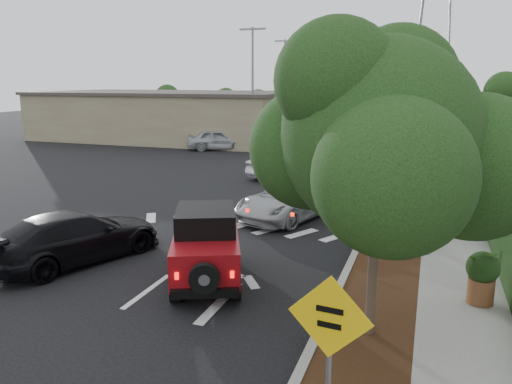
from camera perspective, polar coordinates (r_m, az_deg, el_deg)
The scene contains 19 objects.
ground at distance 13.19m, azimuth -12.31°, elevation -11.00°, with size 120.00×120.00×0.00m, color black.
curb at distance 22.87m, azimuth 14.07°, elevation -0.69°, with size 0.20×70.00×0.15m, color #9E9B93.
planting_strip at distance 22.81m, azimuth 16.57°, elevation -0.92°, with size 1.80×70.00×0.12m, color black.
sidewalk at distance 22.82m, azimuth 21.33°, elevation -1.27°, with size 2.00×70.00×0.12m, color gray.
hedge at distance 22.85m, azimuth 24.90°, elevation -0.69°, with size 0.80×70.00×0.80m, color black.
commercial_building at distance 46.19m, azimuth -9.95°, elevation 8.56°, with size 22.00×12.00×4.00m, color #7C6E56.
transmission_tower at distance 58.44m, azimuth 18.95°, elevation 6.94°, with size 7.00×4.00×28.00m, color slate, non-canonical shape.
street_tree_near at distance 11.07m, azimuth 12.78°, elevation -15.90°, with size 3.80×3.80×5.92m, color black, non-canonical shape.
street_tree_mid at distance 17.53m, azimuth 15.54°, elevation -5.14°, with size 3.20×3.20×5.32m, color black, non-canonical shape.
street_tree_far at distance 23.80m, azimuth 16.69°, elevation -0.52°, with size 3.40×3.40×5.62m, color black, non-canonical shape.
light_pole_a at distance 38.82m, azimuth -0.38°, elevation 5.01°, with size 2.00×0.22×9.00m, color slate, non-canonical shape.
light_pole_b at distance 50.47m, azimuth 3.18°, elevation 6.79°, with size 2.00×0.22×9.00m, color slate, non-canonical shape.
red_jeep at distance 13.35m, azimuth -5.70°, elevation -5.95°, with size 2.92×3.95×1.93m.
silver_suv_ahead at distance 19.32m, azimuth 3.92°, elevation -0.89°, with size 2.31×5.01×1.39m, color #A2A6AA.
black_suv_oncoming at distance 15.59m, azimuth -19.90°, elevation -4.80°, with size 2.10×5.16×1.50m, color black.
silver_sedan_oncoming at distance 27.34m, azimuth 3.16°, elevation 3.24°, with size 1.54×4.42×1.46m, color #ACAFB4.
parked_suv at distance 37.99m, azimuth -4.33°, elevation 6.01°, with size 1.87×4.65×1.58m, color #ACB0B4.
speed_hump_sign at distance 7.22m, azimuth 8.38°, elevation -16.19°, with size 1.20×0.15×2.56m.
terracotta_planter at distance 12.82m, azimuth 24.46°, elevation -8.34°, with size 0.75×0.75×1.31m.
Camera 1 is at (6.52, -10.20, 5.26)m, focal length 35.00 mm.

